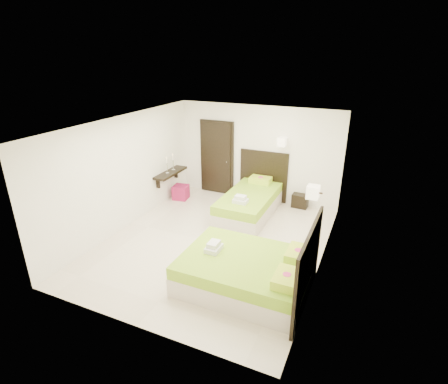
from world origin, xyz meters
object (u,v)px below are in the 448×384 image
at_px(nightstand, 300,200).
at_px(ottoman, 181,192).
at_px(bed_single, 250,202).
at_px(bed_double, 250,271).

bearing_deg(nightstand, ottoman, -163.18).
xyz_separation_m(bed_single, nightstand, (1.08, 0.96, -0.15)).
bearing_deg(ottoman, nightstand, 14.80).
height_order(bed_double, nightstand, bed_double).
distance_m(bed_single, bed_double, 3.03).
xyz_separation_m(bed_double, nightstand, (0.05, 3.81, -0.14)).
height_order(bed_double, ottoman, bed_double).
bearing_deg(nightstand, bed_double, -88.76).
distance_m(bed_single, ottoman, 2.13).
bearing_deg(ottoman, bed_single, -3.00).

